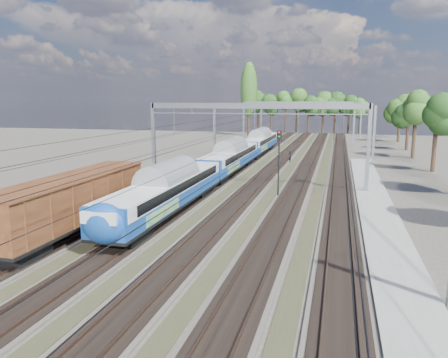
% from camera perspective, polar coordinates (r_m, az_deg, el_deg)
% --- Properties ---
extents(ground, '(220.00, 220.00, 0.00)m').
position_cam_1_polar(ground, '(19.85, -13.52, -17.97)').
color(ground, '#47423A').
rests_on(ground, ground).
extents(track_bed, '(21.00, 130.00, 0.34)m').
position_cam_1_polar(track_bed, '(61.59, 6.55, 1.63)').
color(track_bed, '#47423A').
rests_on(track_bed, ground).
extents(platform, '(3.00, 70.00, 0.30)m').
position_cam_1_polar(platform, '(36.62, 19.66, -4.80)').
color(platform, gray).
rests_on(platform, ground).
extents(catenary, '(25.65, 130.00, 9.00)m').
position_cam_1_polar(catenary, '(68.54, 7.87, 7.76)').
color(catenary, gray).
rests_on(catenary, ground).
extents(tree_belt, '(40.17, 97.77, 11.70)m').
position_cam_1_polar(tree_belt, '(105.95, 14.09, 9.31)').
color(tree_belt, black).
rests_on(tree_belt, ground).
extents(poplar, '(4.40, 4.40, 19.04)m').
position_cam_1_polar(poplar, '(115.65, 3.28, 11.55)').
color(poplar, black).
rests_on(poplar, ground).
extents(emu_train, '(3.01, 63.64, 4.40)m').
position_cam_1_polar(emu_train, '(54.92, 0.83, 3.27)').
color(emu_train, black).
rests_on(emu_train, ground).
extents(freight_boxcar, '(3.20, 15.47, 3.99)m').
position_cam_1_polar(freight_boxcar, '(31.97, -19.09, -2.70)').
color(freight_boxcar, black).
rests_on(freight_boxcar, ground).
extents(worker, '(0.63, 0.76, 1.80)m').
position_cam_1_polar(worker, '(66.38, 8.66, 2.90)').
color(worker, black).
rests_on(worker, ground).
extents(signal_near, '(0.44, 0.40, 6.45)m').
position_cam_1_polar(signal_near, '(42.18, 7.18, 3.10)').
color(signal_near, black).
rests_on(signal_near, ground).
extents(signal_far, '(0.38, 0.35, 5.45)m').
position_cam_1_polar(signal_far, '(101.82, 14.25, 6.68)').
color(signal_far, black).
rests_on(signal_far, ground).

